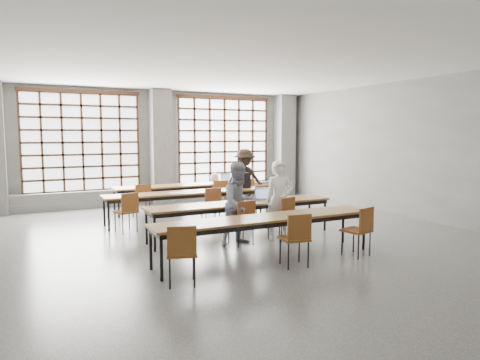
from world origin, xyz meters
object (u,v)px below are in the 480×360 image
(chair_mid_right, at_px, (262,198))
(red_pouch, at_px, (182,250))
(backpack, at_px, (244,180))
(student_male, at_px, (279,200))
(desk_row_b, at_px, (187,194))
(phone, at_px, (252,202))
(chair_back_mid, at_px, (220,192))
(laptop_back, at_px, (227,180))
(desk_row_c, at_px, (242,205))
(desk_row_a, at_px, (186,187))
(chair_near_left, at_px, (182,249))
(chair_near_mid, at_px, (296,234))
(laptop_front, at_px, (263,197))
(plastic_bag, at_px, (215,178))
(chair_back_left, at_px, (142,197))
(chair_near_right, at_px, (360,226))
(green_box, at_px, (238,200))
(chair_back_right, at_px, (246,191))
(desk_row_d, at_px, (266,221))
(chair_front_right, at_px, (284,214))
(student_back, at_px, (245,179))
(chair_mid_left, at_px, (127,208))
(student_female, at_px, (240,204))
(chair_front_left, at_px, (243,218))
(chair_mid_centre, at_px, (212,202))
(mouse, at_px, (281,198))

(chair_mid_right, xyz_separation_m, red_pouch, (-3.37, -3.60, -0.04))
(backpack, bearing_deg, student_male, -101.99)
(desk_row_b, xyz_separation_m, phone, (0.63, -2.19, 0.07))
(chair_back_mid, xyz_separation_m, laptop_back, (0.56, 0.73, 0.25))
(desk_row_c, relative_size, red_pouch, 20.00)
(desk_row_a, height_order, chair_near_left, chair_near_left)
(chair_near_mid, height_order, laptop_front, laptop_front)
(chair_near_left, relative_size, plastic_bag, 3.08)
(chair_back_left, height_order, chair_near_left, same)
(chair_mid_right, xyz_separation_m, backpack, (-0.18, 0.68, 0.39))
(chair_near_right, relative_size, green_box, 3.52)
(chair_back_right, bearing_deg, laptop_back, 108.83)
(desk_row_d, xyz_separation_m, laptop_back, (1.73, 5.27, 0.13))
(desk_row_b, distance_m, laptop_front, 2.23)
(desk_row_b, bearing_deg, chair_front_right, -68.35)
(desk_row_a, height_order, plastic_bag, plastic_bag)
(chair_near_left, height_order, laptop_back, laptop_back)
(student_back, xyz_separation_m, red_pouch, (-3.70, -5.21, -0.36))
(chair_near_right, bearing_deg, chair_back_right, 84.83)
(chair_front_right, distance_m, green_box, 1.00)
(plastic_bag, relative_size, red_pouch, 1.43)
(chair_mid_left, bearing_deg, student_female, -48.56)
(chair_mid_left, xyz_separation_m, laptop_back, (3.42, 2.21, 0.25))
(chair_front_left, bearing_deg, desk_row_b, 93.40)
(chair_front_left, bearing_deg, chair_mid_right, 52.24)
(desk_row_a, distance_m, chair_front_right, 4.23)
(chair_back_mid, height_order, phone, chair_back_mid)
(laptop_front, xyz_separation_m, backpack, (0.57, 2.03, 0.14))
(chair_back_right, relative_size, chair_near_left, 1.00)
(student_back, bearing_deg, chair_front_right, -95.53)
(desk_row_a, relative_size, student_back, 2.33)
(chair_front_right, relative_size, chair_near_mid, 1.00)
(chair_mid_right, height_order, chair_near_mid, same)
(laptop_front, relative_size, green_box, 1.82)
(chair_mid_centre, height_order, red_pouch, chair_mid_centre)
(student_back, bearing_deg, chair_mid_centre, -126.72)
(desk_row_b, xyz_separation_m, chair_near_right, (1.62, -4.31, -0.13))
(desk_row_c, distance_m, green_box, 0.15)
(green_box, bearing_deg, red_pouch, -131.90)
(chair_back_left, xyz_separation_m, chair_mid_right, (2.67, -1.48, 0.00))
(phone, bearing_deg, desk_row_d, -109.38)
(chair_near_mid, xyz_separation_m, backpack, (1.31, 4.36, 0.39))
(desk_row_d, relative_size, chair_mid_centre, 4.55)
(desk_row_a, bearing_deg, chair_front_left, -94.67)
(backpack, distance_m, red_pouch, 5.36)
(desk_row_a, relative_size, mouse, 40.82)
(desk_row_c, xyz_separation_m, chair_near_right, (1.17, -2.22, -0.13))
(desk_row_c, distance_m, chair_back_mid, 3.06)
(chair_mid_centre, distance_m, chair_front_right, 2.19)
(desk_row_a, relative_size, desk_row_b, 1.00)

